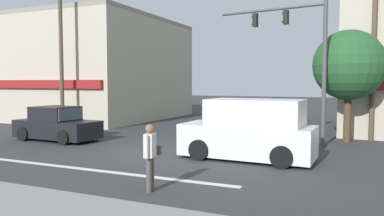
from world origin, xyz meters
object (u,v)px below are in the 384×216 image
utility_pole_near_left (61,51)px  street_tree (349,65)px  pedestrian_foreground_with_bag (150,153)px  utility_pole_far_right (374,43)px  van_approaching_near (249,131)px  traffic_light_mast (301,48)px  sedan_waiting_far (246,115)px  sedan_crossing_leftbound (57,125)px

utility_pole_near_left → street_tree: bearing=7.2°
street_tree → pedestrian_foreground_with_bag: 11.39m
utility_pole_far_right → van_approaching_near: 8.28m
street_tree → pedestrian_foreground_with_bag: street_tree is taller
van_approaching_near → pedestrian_foreground_with_bag: van_approaching_near is taller
van_approaching_near → traffic_light_mast: bearing=74.3°
utility_pole_near_left → traffic_light_mast: (12.99, 0.46, -0.27)m
street_tree → utility_pole_near_left: size_ratio=0.59×
utility_pole_far_right → traffic_light_mast: (-2.88, -2.22, -0.33)m
utility_pole_far_right → street_tree: bearing=-141.5°
traffic_light_mast → sedan_waiting_far: (-3.87, 5.06, -3.46)m
utility_pole_near_left → van_approaching_near: 12.85m
traffic_light_mast → sedan_crossing_leftbound: traffic_light_mast is taller
sedan_crossing_leftbound → pedestrian_foreground_with_bag: size_ratio=2.51×
street_tree → traffic_light_mast: (-1.87, -1.42, 0.72)m
van_approaching_near → pedestrian_foreground_with_bag: (-1.21, -4.74, -0.05)m
sedan_crossing_leftbound → utility_pole_far_right: bearing=23.1°
utility_pole_far_right → van_approaching_near: bearing=-122.5°
sedan_waiting_far → traffic_light_mast: bearing=-52.6°
utility_pole_far_right → pedestrian_foreground_with_bag: utility_pole_far_right is taller
van_approaching_near → sedan_waiting_far: (-2.72, 9.17, -0.29)m
traffic_light_mast → sedan_waiting_far: 7.25m
sedan_crossing_leftbound → sedan_waiting_far: same height
van_approaching_near → sedan_waiting_far: bearing=106.5°
sedan_crossing_leftbound → traffic_light_mast: bearing=18.4°
utility_pole_far_right → sedan_waiting_far: bearing=157.2°
traffic_light_mast → sedan_waiting_far: traffic_light_mast is taller
utility_pole_far_right → pedestrian_foreground_with_bag: (-5.25, -11.07, -3.55)m
pedestrian_foreground_with_bag → utility_pole_far_right: bearing=64.6°
traffic_light_mast → pedestrian_foreground_with_bag: bearing=-105.0°
traffic_light_mast → pedestrian_foreground_with_bag: size_ratio=3.71×
sedan_crossing_leftbound → van_approaching_near: bearing=-3.8°
van_approaching_near → utility_pole_far_right: bearing=57.5°
utility_pole_far_right → sedan_crossing_leftbound: utility_pole_far_right is taller
traffic_light_mast → pedestrian_foreground_with_bag: traffic_light_mast is taller
utility_pole_near_left → utility_pole_far_right: (15.87, 2.68, 0.06)m
traffic_light_mast → sedan_crossing_leftbound: size_ratio=1.48×
sedan_waiting_far → utility_pole_near_left: bearing=-148.8°
pedestrian_foreground_with_bag → sedan_waiting_far: bearing=96.2°
sedan_waiting_far → pedestrian_foreground_with_bag: bearing=-83.8°
utility_pole_far_right → sedan_waiting_far: (-6.75, 2.84, -3.79)m
utility_pole_near_left → sedan_crossing_leftbound: utility_pole_near_left is taller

